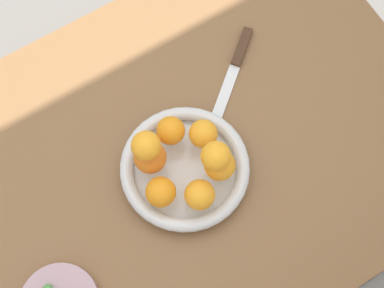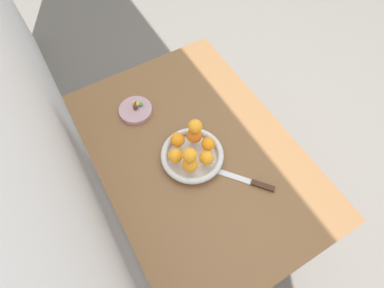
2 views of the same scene
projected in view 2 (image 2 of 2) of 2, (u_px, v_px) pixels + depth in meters
name	position (u px, v px, depth m)	size (l,w,h in m)	color
ground_plane	(195.00, 209.00, 1.85)	(6.00, 6.00, 0.00)	slate
wall_back	(19.00, 132.00, 0.65)	(4.00, 0.05, 2.50)	white
dining_table	(196.00, 161.00, 1.28)	(1.10, 0.76, 0.74)	brown
fruit_bowl	(192.00, 155.00, 1.17)	(0.25, 0.25, 0.04)	silver
candy_dish	(136.00, 110.00, 1.30)	(0.14, 0.14, 0.02)	#B28C99
orange_0	(206.00, 159.00, 1.12)	(0.05, 0.05, 0.05)	orange
orange_1	(208.00, 144.00, 1.15)	(0.05, 0.05, 0.05)	orange
orange_2	(194.00, 135.00, 1.16)	(0.06, 0.06, 0.06)	orange
orange_3	(178.00, 140.00, 1.16)	(0.06, 0.06, 0.06)	orange
orange_4	(175.00, 156.00, 1.12)	(0.06, 0.06, 0.06)	orange
orange_5	(190.00, 165.00, 1.10)	(0.06, 0.06, 0.06)	orange
orange_6	(195.00, 126.00, 1.11)	(0.05, 0.05, 0.05)	orange
orange_7	(190.00, 155.00, 1.06)	(0.05, 0.05, 0.05)	orange
candy_ball_0	(134.00, 103.00, 1.29)	(0.01, 0.01, 0.01)	gold
candy_ball_1	(135.00, 107.00, 1.28)	(0.02, 0.02, 0.02)	#472819
candy_ball_2	(138.00, 104.00, 1.29)	(0.02, 0.02, 0.02)	gold
candy_ball_3	(136.00, 103.00, 1.29)	(0.01, 0.01, 0.01)	#472819
candy_ball_4	(141.00, 104.00, 1.29)	(0.02, 0.02, 0.02)	#4C9947
candy_ball_5	(136.00, 107.00, 1.28)	(0.02, 0.02, 0.02)	#8C4C99
knife	(247.00, 181.00, 1.14)	(0.21, 0.18, 0.01)	#3F2819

